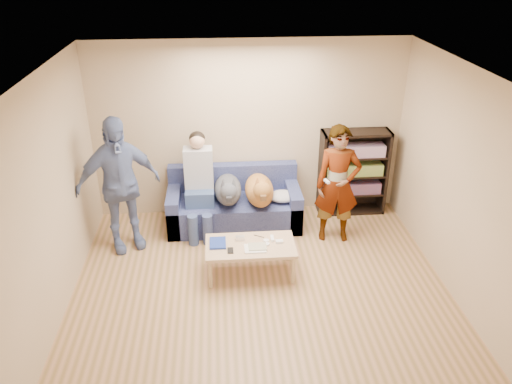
{
  "coord_description": "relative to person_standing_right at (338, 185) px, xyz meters",
  "views": [
    {
      "loc": [
        -0.45,
        -4.33,
        3.77
      ],
      "look_at": [
        0.0,
        1.2,
        0.95
      ],
      "focal_mm": 35.0,
      "sensor_mm": 36.0,
      "label": 1
    }
  ],
  "objects": [
    {
      "name": "ground",
      "position": [
        -1.13,
        -1.57,
        -0.83
      ],
      "size": [
        5.0,
        5.0,
        0.0
      ],
      "primitive_type": "plane",
      "color": "olive",
      "rests_on": "ground"
    },
    {
      "name": "ceiling",
      "position": [
        -1.13,
        -1.57,
        1.77
      ],
      "size": [
        5.0,
        5.0,
        0.0
      ],
      "primitive_type": "plane",
      "rotation": [
        3.14,
        0.0,
        0.0
      ],
      "color": "white",
      "rests_on": "ground"
    },
    {
      "name": "wall_back",
      "position": [
        -1.13,
        0.93,
        0.47
      ],
      "size": [
        4.5,
        0.0,
        4.5
      ],
      "primitive_type": "plane",
      "rotation": [
        1.57,
        0.0,
        0.0
      ],
      "color": "tan",
      "rests_on": "ground"
    },
    {
      "name": "wall_left",
      "position": [
        -3.38,
        -1.57,
        0.47
      ],
      "size": [
        0.0,
        5.0,
        5.0
      ],
      "primitive_type": "plane",
      "rotation": [
        1.57,
        0.0,
        1.57
      ],
      "color": "tan",
      "rests_on": "ground"
    },
    {
      "name": "wall_right",
      "position": [
        1.12,
        -1.57,
        0.47
      ],
      "size": [
        0.0,
        5.0,
        5.0
      ],
      "primitive_type": "plane",
      "rotation": [
        1.57,
        0.0,
        -1.57
      ],
      "color": "tan",
      "rests_on": "ground"
    },
    {
      "name": "blanket",
      "position": [
        -0.69,
        0.36,
        -0.33
      ],
      "size": [
        0.39,
        0.33,
        0.14
      ],
      "primitive_type": "ellipsoid",
      "color": "#B9B9BE",
      "rests_on": "sofa"
    },
    {
      "name": "person_standing_right",
      "position": [
        0.0,
        0.0,
        0.0
      ],
      "size": [
        0.64,
        0.45,
        1.65
      ],
      "primitive_type": "imported",
      "rotation": [
        0.0,
        0.0,
        -0.09
      ],
      "color": "gray",
      "rests_on": "ground"
    },
    {
      "name": "person_standing_left",
      "position": [
        -2.88,
        0.02,
        0.1
      ],
      "size": [
        1.18,
        0.85,
        1.86
      ],
      "primitive_type": "imported",
      "rotation": [
        0.0,
        0.0,
        0.41
      ],
      "color": "#6979A8",
      "rests_on": "ground"
    },
    {
      "name": "held_controller",
      "position": [
        -0.2,
        -0.2,
        0.15
      ],
      "size": [
        0.06,
        0.12,
        0.03
      ],
      "primitive_type": "cube",
      "rotation": [
        0.0,
        0.0,
        0.26
      ],
      "color": "white",
      "rests_on": "person_standing_right"
    },
    {
      "name": "notebook_blue",
      "position": [
        -1.63,
        -0.7,
        -0.39
      ],
      "size": [
        0.2,
        0.26,
        0.03
      ],
      "primitive_type": "cube",
      "color": "navy",
      "rests_on": "coffee_table"
    },
    {
      "name": "papers",
      "position": [
        -1.18,
        -0.85,
        -0.4
      ],
      "size": [
        0.26,
        0.2,
        0.02
      ],
      "primitive_type": "cube",
      "color": "white",
      "rests_on": "coffee_table"
    },
    {
      "name": "magazine",
      "position": [
        -1.15,
        -0.83,
        -0.39
      ],
      "size": [
        0.22,
        0.17,
        0.01
      ],
      "primitive_type": "cube",
      "color": "#AFAC8C",
      "rests_on": "coffee_table"
    },
    {
      "name": "camera_silver",
      "position": [
        -1.35,
        -0.63,
        -0.38
      ],
      "size": [
        0.11,
        0.06,
        0.05
      ],
      "primitive_type": "cube",
      "color": "silver",
      "rests_on": "coffee_table"
    },
    {
      "name": "controller_a",
      "position": [
        -0.95,
        -0.65,
        -0.39
      ],
      "size": [
        0.04,
        0.13,
        0.03
      ],
      "primitive_type": "cube",
      "color": "white",
      "rests_on": "coffee_table"
    },
    {
      "name": "controller_b",
      "position": [
        -0.87,
        -0.73,
        -0.39
      ],
      "size": [
        0.09,
        0.06,
        0.03
      ],
      "primitive_type": "cube",
      "color": "white",
      "rests_on": "coffee_table"
    },
    {
      "name": "headphone_cup_a",
      "position": [
        -1.03,
        -0.77,
        -0.4
      ],
      "size": [
        0.07,
        0.07,
        0.02
      ],
      "primitive_type": "cylinder",
      "color": "white",
      "rests_on": "coffee_table"
    },
    {
      "name": "headphone_cup_b",
      "position": [
        -1.03,
        -0.69,
        -0.4
      ],
      "size": [
        0.07,
        0.07,
        0.02
      ],
      "primitive_type": "cylinder",
      "color": "white",
      "rests_on": "coffee_table"
    },
    {
      "name": "pen_orange",
      "position": [
        -1.25,
        -0.91,
        -0.4
      ],
      "size": [
        0.13,
        0.06,
        0.01
      ],
      "primitive_type": "cylinder",
      "rotation": [
        0.0,
        1.57,
        0.35
      ],
      "color": "#C2601B",
      "rests_on": "coffee_table"
    },
    {
      "name": "pen_black",
      "position": [
        -1.11,
        -0.57,
        -0.4
      ],
      "size": [
        0.13,
        0.08,
        0.01
      ],
      "primitive_type": "cylinder",
      "rotation": [
        0.0,
        1.57,
        -0.52
      ],
      "color": "black",
      "rests_on": "coffee_table"
    },
    {
      "name": "wallet",
      "position": [
        -1.48,
        -0.87,
        -0.4
      ],
      "size": [
        0.07,
        0.12,
        0.02
      ],
      "primitive_type": "cube",
      "color": "black",
      "rests_on": "coffee_table"
    },
    {
      "name": "sofa",
      "position": [
        -1.38,
        0.53,
        -0.55
      ],
      "size": [
        1.9,
        0.85,
        0.82
      ],
      "color": "#515B93",
      "rests_on": "ground"
    },
    {
      "name": "person_seated",
      "position": [
        -1.87,
        0.4,
        -0.05
      ],
      "size": [
        0.4,
        0.73,
        1.47
      ],
      "color": "#3B4E82",
      "rests_on": "sofa"
    },
    {
      "name": "dog_gray",
      "position": [
        -1.47,
        0.36,
        -0.2
      ],
      "size": [
        0.38,
        1.24,
        0.56
      ],
      "color": "#4F525A",
      "rests_on": "sofa"
    },
    {
      "name": "dog_tan",
      "position": [
        -1.02,
        0.3,
        -0.19
      ],
      "size": [
        0.4,
        1.16,
        0.58
      ],
      "color": "#B37B36",
      "rests_on": "sofa"
    },
    {
      "name": "coffee_table",
      "position": [
        -1.23,
        -0.75,
        -0.45
      ],
      "size": [
        1.1,
        0.6,
        0.42
      ],
      "color": "#D7B184",
      "rests_on": "ground"
    },
    {
      "name": "bookshelf",
      "position": [
        0.42,
        0.76,
        -0.15
      ],
      "size": [
        1.0,
        0.34,
        1.3
      ],
      "color": "black",
      "rests_on": "ground"
    }
  ]
}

